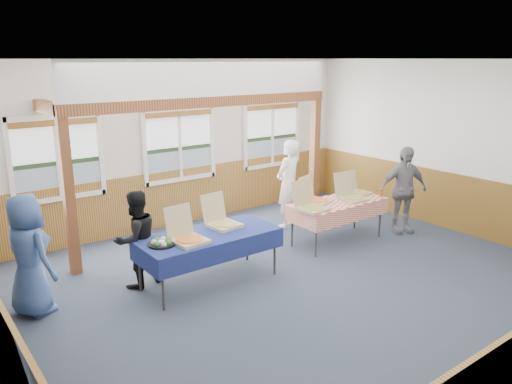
% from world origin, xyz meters
% --- Properties ---
extents(floor, '(8.00, 8.00, 0.00)m').
position_xyz_m(floor, '(0.00, 0.00, 0.00)').
color(floor, '#252A3C').
rests_on(floor, ground).
extents(ceiling, '(8.00, 8.00, 0.00)m').
position_xyz_m(ceiling, '(0.00, 0.00, 3.20)').
color(ceiling, white).
rests_on(ceiling, wall_back).
extents(wall_back, '(8.00, 0.00, 8.00)m').
position_xyz_m(wall_back, '(0.00, 3.50, 1.60)').
color(wall_back, silver).
rests_on(wall_back, floor).
extents(wall_right, '(0.00, 8.00, 8.00)m').
position_xyz_m(wall_right, '(4.00, 0.00, 1.60)').
color(wall_right, silver).
rests_on(wall_right, floor).
extents(wainscot_back, '(7.98, 0.05, 1.10)m').
position_xyz_m(wainscot_back, '(0.00, 3.48, 0.55)').
color(wainscot_back, brown).
rests_on(wainscot_back, floor).
extents(wainscot_right, '(0.05, 6.98, 1.10)m').
position_xyz_m(wainscot_right, '(3.98, 0.00, 0.55)').
color(wainscot_right, brown).
rests_on(wainscot_right, floor).
extents(window_left, '(1.56, 0.10, 1.46)m').
position_xyz_m(window_left, '(-2.30, 3.46, 1.68)').
color(window_left, white).
rests_on(window_left, wall_back).
extents(window_mid, '(1.56, 0.10, 1.46)m').
position_xyz_m(window_mid, '(0.00, 3.46, 1.68)').
color(window_mid, white).
rests_on(window_mid, wall_back).
extents(window_right, '(1.56, 0.10, 1.46)m').
position_xyz_m(window_right, '(2.30, 3.46, 1.68)').
color(window_right, white).
rests_on(window_right, wall_back).
extents(post_left, '(0.15, 0.15, 2.40)m').
position_xyz_m(post_left, '(-2.50, 2.30, 1.20)').
color(post_left, '#582613').
rests_on(post_left, floor).
extents(post_right, '(0.15, 0.15, 2.40)m').
position_xyz_m(post_right, '(2.50, 2.30, 1.20)').
color(post_right, '#582613').
rests_on(post_right, floor).
extents(cross_beam, '(5.15, 0.18, 0.18)m').
position_xyz_m(cross_beam, '(0.00, 2.30, 2.49)').
color(cross_beam, '#582613').
rests_on(cross_beam, post_left).
extents(table_left, '(2.17, 1.20, 0.76)m').
position_xyz_m(table_left, '(-1.03, 0.77, 0.71)').
color(table_left, '#2E2E2E').
rests_on(table_left, floor).
extents(table_right, '(1.94, 1.22, 0.76)m').
position_xyz_m(table_right, '(1.71, 0.84, 0.70)').
color(table_right, '#2E2E2E').
rests_on(table_right, floor).
extents(pizza_box_a, '(0.48, 0.56, 0.47)m').
position_xyz_m(pizza_box_a, '(-1.43, 0.67, 0.83)').
color(pizza_box_a, tan).
rests_on(pizza_box_a, table_left).
extents(pizza_box_b, '(0.48, 0.57, 0.47)m').
position_xyz_m(pizza_box_b, '(-0.68, 0.94, 0.83)').
color(pizza_box_b, tan).
rests_on(pizza_box_b, table_left).
extents(pizza_box_c, '(0.49, 0.57, 0.47)m').
position_xyz_m(pizza_box_c, '(0.95, 0.74, 0.83)').
color(pizza_box_c, tan).
rests_on(pizza_box_c, table_right).
extents(pizza_box_d, '(0.52, 0.58, 0.44)m').
position_xyz_m(pizza_box_d, '(1.35, 1.03, 0.82)').
color(pizza_box_d, tan).
rests_on(pizza_box_d, table_right).
extents(pizza_box_e, '(0.46, 0.55, 0.47)m').
position_xyz_m(pizza_box_e, '(1.96, 0.76, 0.83)').
color(pizza_box_e, tan).
rests_on(pizza_box_e, table_right).
extents(pizza_box_f, '(0.39, 0.47, 0.41)m').
position_xyz_m(pizza_box_f, '(2.36, 0.98, 0.82)').
color(pizza_box_f, tan).
rests_on(pizza_box_f, table_right).
extents(veggie_tray, '(0.37, 0.37, 0.09)m').
position_xyz_m(veggie_tray, '(-1.78, 0.77, 0.79)').
color(veggie_tray, black).
rests_on(veggie_tray, table_left).
extents(drink_glass, '(0.07, 0.07, 0.15)m').
position_xyz_m(drink_glass, '(2.56, 0.59, 0.83)').
color(drink_glass, '#905918').
rests_on(drink_glass, table_right).
extents(woman_white, '(0.72, 0.57, 1.73)m').
position_xyz_m(woman_white, '(1.54, 2.00, 0.86)').
color(woman_white, white).
rests_on(woman_white, floor).
extents(woman_black, '(0.78, 0.66, 1.42)m').
position_xyz_m(woman_black, '(-1.91, 1.32, 0.71)').
color(woman_black, black).
rests_on(woman_black, floor).
extents(man_blue, '(0.74, 0.91, 1.60)m').
position_xyz_m(man_blue, '(-3.33, 1.38, 0.80)').
color(man_blue, '#395690').
rests_on(man_blue, floor).
extents(person_grey, '(1.05, 0.74, 1.65)m').
position_xyz_m(person_grey, '(3.07, 0.48, 0.83)').
color(person_grey, gray).
rests_on(person_grey, floor).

